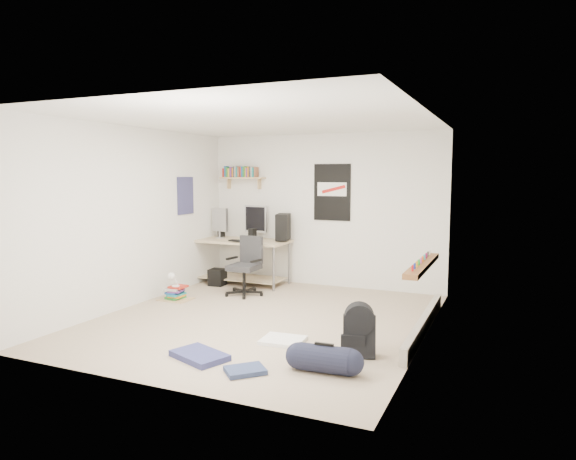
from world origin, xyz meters
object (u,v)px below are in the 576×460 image
at_px(book_stack, 176,290).
at_px(duffel_bag, 324,358).
at_px(backpack, 359,336).
at_px(office_chair, 244,263).
at_px(desk, 240,262).

bearing_deg(book_stack, duffel_bag, -30.92).
height_order(backpack, duffel_bag, backpack).
distance_m(duffel_bag, book_stack, 3.44).
height_order(duffel_bag, book_stack, duffel_bag).
bearing_deg(backpack, book_stack, 141.89).
bearing_deg(backpack, office_chair, 124.26).
xyz_separation_m(office_chair, backpack, (2.34, -1.86, -0.29)).
distance_m(backpack, duffel_bag, 0.60).
relative_size(office_chair, backpack, 2.09).
bearing_deg(desk, book_stack, -104.34).
bearing_deg(backpack, desk, 120.19).
height_order(desk, duffel_bag, desk).
distance_m(office_chair, backpack, 3.00).
xyz_separation_m(desk, office_chair, (0.48, -0.73, 0.12)).
xyz_separation_m(desk, backpack, (2.81, -2.59, -0.16)).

